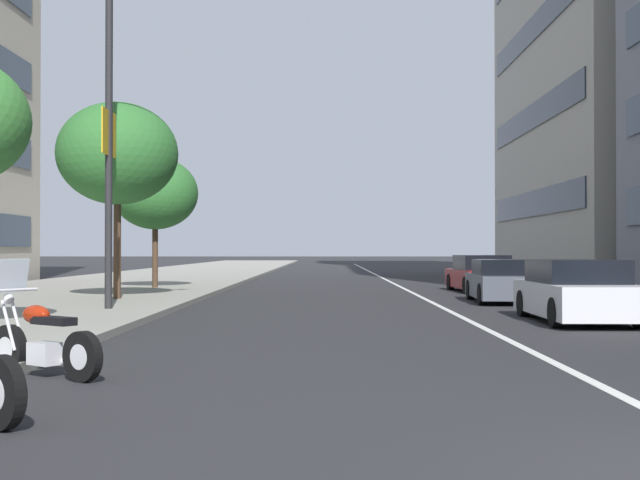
{
  "coord_description": "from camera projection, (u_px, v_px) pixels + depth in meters",
  "views": [
    {
      "loc": [
        -5.51,
        3.18,
        1.58
      ],
      "look_at": [
        10.19,
        3.29,
        1.76
      ],
      "focal_mm": 47.6,
      "sensor_mm": 36.0,
      "label": 1
    }
  ],
  "objects": [
    {
      "name": "sidewalk_right_plaza",
      "position": [
        116.0,
        286.0,
        35.55
      ],
      "size": [
        160.0,
        9.97,
        0.15
      ],
      "primitive_type": "cube",
      "color": "gray",
      "rests_on": "ground"
    },
    {
      "name": "lane_centre_stripe",
      "position": [
        393.0,
        283.0,
        40.47
      ],
      "size": [
        110.0,
        0.16,
        0.01
      ],
      "primitive_type": "cube",
      "color": "silver",
      "rests_on": "ground"
    },
    {
      "name": "motorcycle_nearest_camera",
      "position": [
        43.0,
        342.0,
        10.54
      ],
      "size": [
        1.29,
        1.76,
        1.46
      ],
      "rotation": [
        0.0,
        0.0,
        0.96
      ],
      "color": "black",
      "rests_on": "ground"
    },
    {
      "name": "car_mid_block_traffic",
      "position": [
        577.0,
        292.0,
        18.59
      ],
      "size": [
        4.57,
        1.96,
        1.37
      ],
      "rotation": [
        0.0,
        0.0,
        -0.01
      ],
      "color": "silver",
      "rests_on": "ground"
    },
    {
      "name": "car_approaching_light",
      "position": [
        504.0,
        282.0,
        25.47
      ],
      "size": [
        4.24,
        2.03,
        1.29
      ],
      "rotation": [
        0.0,
        0.0,
        -0.05
      ],
      "color": "#4C515B",
      "rests_on": "ground"
    },
    {
      "name": "car_lead_in_lane",
      "position": [
        481.0,
        275.0,
        31.91
      ],
      "size": [
        4.67,
        2.09,
        1.38
      ],
      "rotation": [
        0.0,
        0.0,
        0.05
      ],
      "color": "maroon",
      "rests_on": "ground"
    },
    {
      "name": "street_lamp_with_banners",
      "position": [
        123.0,
        95.0,
        20.65
      ],
      "size": [
        1.26,
        2.59,
        8.86
      ],
      "color": "#232326",
      "rests_on": "sidewalk_right_plaza"
    },
    {
      "name": "street_tree_mid_sidewalk",
      "position": [
        118.0,
        154.0,
        24.87
      ],
      "size": [
        3.54,
        3.54,
        5.76
      ],
      "color": "#473323",
      "rests_on": "sidewalk_right_plaza"
    },
    {
      "name": "street_tree_near_plaza_corner",
      "position": [
        155.0,
        193.0,
        32.24
      ],
      "size": [
        3.25,
        3.25,
        4.97
      ],
      "color": "#473323",
      "rests_on": "sidewalk_right_plaza"
    }
  ]
}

